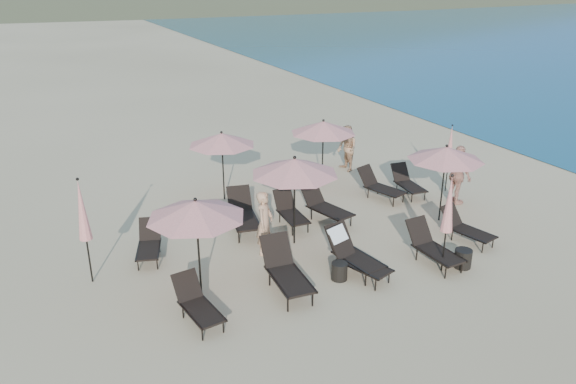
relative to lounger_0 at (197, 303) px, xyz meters
name	(u,v)px	position (x,y,z in m)	size (l,w,h in m)	color
ground	(398,274)	(4.93, -0.30, -0.40)	(800.00, 800.00, 0.00)	#D6BA8C
lounger_0	(197,303)	(0.00, 0.00, 0.00)	(0.77, 1.56, 0.86)	black
lounger_1	(286,270)	(2.19, 0.28, 0.10)	(0.84, 1.90, 1.07)	black
lounger_2	(353,252)	(4.07, 0.41, 0.05)	(0.88, 1.76, 0.97)	black
lounger_3	(355,255)	(3.99, 0.19, 0.09)	(1.07, 1.76, 1.04)	black
lounger_4	(432,246)	(6.04, -0.18, 0.04)	(0.70, 1.69, 0.96)	black
lounger_5	(466,227)	(7.62, 0.36, 0.01)	(0.90, 1.61, 0.87)	black
lounger_6	(149,243)	(-0.26, 3.20, -0.01)	(0.97, 1.56, 0.84)	black
lounger_7	(243,213)	(2.51, 3.69, 0.08)	(1.02, 1.90, 1.03)	black
lounger_8	(290,211)	(3.84, 3.39, 0.01)	(0.67, 1.55, 0.87)	black
lounger_9	(325,205)	(4.88, 3.22, 0.06)	(1.07, 1.84, 0.99)	black
lounger_10	(380,185)	(7.28, 3.91, 0.03)	(1.06, 1.72, 0.93)	black
lounger_11	(407,182)	(8.32, 3.83, 0.00)	(0.74, 1.56, 0.87)	black
umbrella_open_0	(196,209)	(0.39, 0.99, 1.67)	(2.18, 2.18, 2.35)	black
umbrella_open_1	(295,166)	(3.41, 2.27, 1.78)	(2.30, 2.30, 2.47)	black
umbrella_open_2	(446,154)	(7.89, 1.71, 1.65)	(2.16, 2.16, 2.32)	black
umbrella_open_3	(222,139)	(2.77, 5.99, 1.59)	(2.10, 2.10, 2.26)	black
umbrella_open_4	(323,127)	(6.14, 5.62, 1.66)	(2.17, 2.17, 2.33)	black
umbrella_closed_0	(449,205)	(5.99, -0.64, 1.35)	(0.29, 0.29, 2.52)	black
umbrella_closed_1	(450,145)	(9.63, 3.46, 1.18)	(0.27, 0.27, 2.27)	black
umbrella_closed_2	(82,211)	(-1.78, 2.58, 1.42)	(0.31, 0.31, 2.63)	black
side_table_0	(339,271)	(3.53, 0.12, -0.19)	(0.39, 0.39, 0.43)	black
side_table_1	(463,259)	(6.57, -0.72, -0.17)	(0.43, 0.43, 0.47)	black
beachgoer_a	(265,223)	(2.49, 2.12, 0.44)	(0.62, 0.41, 1.69)	tan
beachgoer_b	(347,148)	(7.72, 6.64, 0.43)	(0.81, 0.63, 1.67)	tan
beachgoer_c	(458,175)	(9.18, 2.51, 0.54)	(1.10, 0.46, 1.88)	tan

